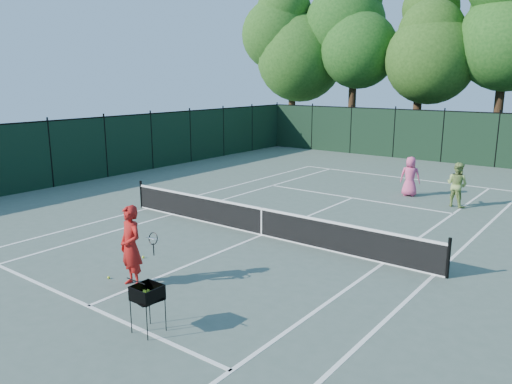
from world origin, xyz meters
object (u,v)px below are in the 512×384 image
Objects in this scene: coach at (131,246)px; player_pink at (410,176)px; loose_ball_near_cart at (109,277)px; loose_ball_midcourt at (143,257)px; player_green at (457,185)px; ball_hopper at (147,293)px.

coach is 13.41m from player_pink.
loose_ball_midcourt is at bearing 106.85° from loose_ball_near_cart.
loose_ball_near_cart is at bearing 86.10° from player_green.
coach is 2.43m from ball_hopper.
player_green reaches higher than loose_ball_midcourt.
coach reaches higher than player_pink.
ball_hopper reaches higher than loose_ball_midcourt.
loose_ball_near_cart is at bearing -73.15° from loose_ball_midcourt.
loose_ball_midcourt is (-3.11, -11.90, -0.81)m from player_pink.
loose_ball_midcourt is at bearing 62.24° from player_pink.
coach is 2.11m from loose_ball_midcourt.
player_green is at bearing 69.47° from loose_ball_near_cart.
coach reaches higher than player_green.
player_pink is 14.57m from ball_hopper.
loose_ball_midcourt is at bearing 81.71° from player_green.
coach reaches higher than loose_ball_midcourt.
coach reaches higher than loose_ball_near_cart.
player_pink is 24.86× the size of loose_ball_near_cart.
loose_ball_near_cart is 1.56m from loose_ball_midcourt.
player_pink is 12.32m from loose_ball_midcourt.
ball_hopper is at bearing 77.74° from player_pink.
coach is 1.26m from loose_ball_near_cart.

